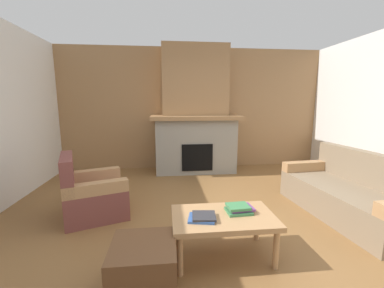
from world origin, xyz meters
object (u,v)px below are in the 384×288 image
couch (350,195)px  ottoman (144,267)px  fireplace (195,118)px  coffee_table (223,220)px  armchair (91,195)px

couch → ottoman: (-2.64, -1.05, -0.09)m
fireplace → coffee_table: size_ratio=2.70×
coffee_table → ottoman: bearing=-153.7°
fireplace → couch: size_ratio=1.45×
fireplace → armchair: size_ratio=2.78×
fireplace → ottoman: bearing=-103.6°
armchair → ottoman: 1.64m
coffee_table → ottoman: (-0.74, -0.37, -0.18)m
armchair → couch: bearing=-6.1°
fireplace → ottoman: size_ratio=5.19×
fireplace → armchair: bearing=-128.8°
couch → coffee_table: size_ratio=1.87×
couch → armchair: bearing=173.9°
fireplace → couch: bearing=-53.2°
couch → armchair: (-3.45, 0.37, 0.01)m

